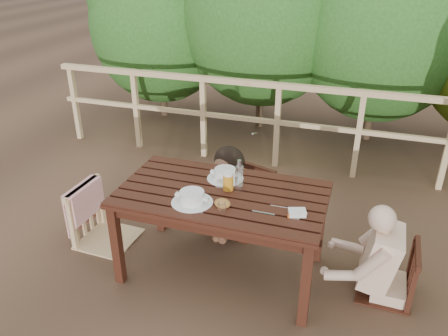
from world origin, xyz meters
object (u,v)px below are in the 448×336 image
(woman, at_px, (240,162))
(soup_near, at_px, (192,198))
(butter_tub, at_px, (297,214))
(table, at_px, (222,233))
(tumbler, at_px, (222,208))
(bottle, at_px, (239,176))
(diner_right, at_px, (401,226))
(soup_far, at_px, (225,174))
(chair_far, at_px, (239,176))
(bread_roll, at_px, (222,203))
(chair_left, at_px, (103,193))
(chair_right, at_px, (392,248))
(beer_glass, at_px, (228,182))

(woman, xyz_separation_m, soup_near, (-0.09, -0.91, 0.13))
(woman, height_order, butter_tub, woman)
(table, relative_size, tumbler, 20.33)
(soup_near, height_order, bottle, bottle)
(diner_right, distance_m, butter_tub, 0.76)
(tumbler, bearing_deg, soup_far, 105.23)
(diner_right, height_order, soup_far, diner_right)
(table, xyz_separation_m, chair_far, (-0.07, 0.68, 0.15))
(chair_far, distance_m, bottle, 0.71)
(diner_right, relative_size, bread_roll, 10.30)
(chair_left, bearing_deg, diner_right, -86.30)
(soup_far, height_order, butter_tub, soup_far)
(soup_near, bearing_deg, chair_right, 13.61)
(woman, xyz_separation_m, beer_glass, (0.10, -0.65, 0.16))
(chair_left, distance_m, chair_far, 1.19)
(table, distance_m, chair_right, 1.26)
(beer_glass, bearing_deg, butter_tub, -18.98)
(woman, bearing_deg, soup_near, 103.41)
(diner_right, relative_size, soup_near, 4.04)
(chair_right, relative_size, diner_right, 0.68)
(chair_left, relative_size, soup_far, 3.37)
(table, bearing_deg, bottle, 35.69)
(bottle, xyz_separation_m, tumbler, (-0.02, -0.33, -0.09))
(bread_roll, relative_size, beer_glass, 0.74)
(beer_glass, bearing_deg, woman, 98.63)
(tumbler, bearing_deg, table, 108.26)
(chair_left, bearing_deg, bottle, -87.48)
(diner_right, distance_m, beer_glass, 1.26)
(table, bearing_deg, beer_glass, 56.51)
(woman, height_order, diner_right, woman)
(chair_right, distance_m, bottle, 1.22)
(diner_right, height_order, soup_near, diner_right)
(soup_far, bearing_deg, chair_far, 92.85)
(bottle, bearing_deg, chair_right, 2.83)
(woman, distance_m, diner_right, 1.46)
(chair_left, xyz_separation_m, tumbler, (1.17, -0.32, 0.27))
(table, xyz_separation_m, chair_right, (1.25, 0.13, 0.05))
(diner_right, height_order, bottle, diner_right)
(soup_far, height_order, beer_glass, beer_glass)
(chair_left, distance_m, diner_right, 2.37)
(woman, height_order, soup_near, woman)
(chair_left, relative_size, chair_right, 1.18)
(soup_near, relative_size, butter_tub, 2.50)
(soup_far, xyz_separation_m, bread_roll, (0.11, -0.40, -0.01))
(table, bearing_deg, chair_far, 95.55)
(chair_left, relative_size, woman, 0.76)
(woman, bearing_deg, chair_far, 108.96)
(soup_far, relative_size, tumbler, 3.78)
(chair_far, bearing_deg, soup_far, -68.19)
(table, height_order, soup_near, soup_near)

